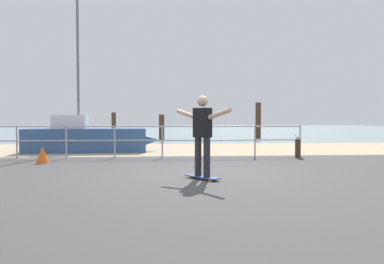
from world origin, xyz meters
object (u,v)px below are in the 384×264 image
Objects in this scene: bollard_short at (298,149)px; seagull at (298,137)px; sailboat at (91,138)px; skateboarder at (202,131)px; traffic_cone at (42,155)px; skateboard at (202,177)px.

seagull is (0.00, 0.02, 0.37)m from bollard_short.
seagull is (7.08, -2.42, 0.14)m from sailboat.
bollard_short is (3.49, 3.95, -0.72)m from skateboarder.
skateboarder is at bearing -131.31° from seagull.
traffic_cone is at bearing -172.26° from seagull.
sailboat is 7.34m from skateboard.
sailboat reaches higher than skateboarder.
traffic_cone is (-4.21, 2.92, 0.18)m from skateboard.
sailboat reaches higher than bollard_short.
sailboat is at bearing 119.36° from skateboarder.
skateboard is 5.31m from seagull.
seagull is at bearing 48.69° from skateboard.
bollard_short is (7.08, -2.44, -0.23)m from sailboat.
skateboard is (3.59, -6.39, -0.46)m from sailboat.
sailboat is 11.78× the size of seagull.
sailboat is 7.48m from seagull.
skateboard is 1.49× the size of seagull.
sailboat reaches higher than traffic_cone.
traffic_cone is at bearing -172.39° from bollard_short.
sailboat is at bearing 119.36° from skateboard.
skateboarder is 5.18m from traffic_cone.
skateboarder reaches higher than traffic_cone.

